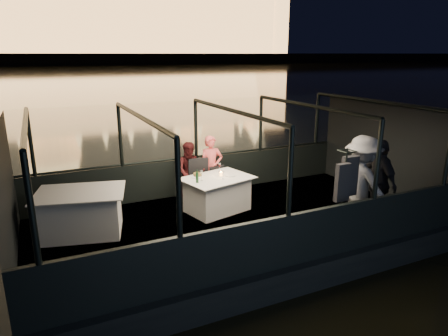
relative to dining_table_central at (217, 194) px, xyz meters
name	(u,v)px	position (x,y,z in m)	size (l,w,h in m)	color
river_water	(52,74)	(0.04, 79.32, -0.89)	(500.00, 500.00, 0.00)	black
boat_hull	(232,243)	(0.04, -0.68, -0.89)	(8.60, 4.40, 1.00)	black
boat_deck	(232,222)	(0.04, -0.68, -0.41)	(8.00, 4.00, 0.04)	black
gunwale_port	(197,175)	(0.04, 1.32, 0.06)	(8.00, 0.08, 0.90)	black
gunwale_starboard	(287,241)	(0.04, -2.68, 0.06)	(8.00, 0.08, 0.90)	black
cabin_glass_port	(196,129)	(0.04, 1.32, 1.21)	(8.00, 0.02, 1.40)	#99B2B2
cabin_glass_starboard	(290,173)	(0.04, -2.68, 1.21)	(8.00, 0.02, 1.40)	#99B2B2
cabin_roof_glass	(233,111)	(0.04, -0.68, 1.91)	(8.00, 4.00, 0.02)	#99B2B2
end_wall_fore	(7,198)	(-3.96, -0.68, 0.76)	(0.02, 4.00, 2.30)	black
end_wall_aft	(381,149)	(4.04, -0.68, 0.76)	(0.02, 4.00, 2.30)	black
canopy_ribs	(232,168)	(0.04, -0.68, 0.76)	(8.00, 4.00, 2.30)	black
embankment	(39,60)	(0.04, 209.32, 0.11)	(400.00, 140.00, 6.00)	#423D33
dining_table_central	(217,194)	(0.00, 0.00, 0.00)	(1.45, 1.05, 0.77)	white
dining_table_aft	(82,215)	(-2.82, 0.01, 0.00)	(1.62, 1.17, 0.86)	white
chair_port_left	(202,184)	(-0.11, 0.61, 0.06)	(0.47, 0.47, 1.01)	black
chair_port_right	(220,183)	(0.31, 0.54, 0.06)	(0.37, 0.37, 0.80)	black
coat_stand	(343,195)	(1.46, -2.32, 0.51)	(0.49, 0.39, 1.77)	black
person_woman_coral	(211,167)	(0.23, 0.85, 0.36)	(0.54, 0.36, 1.51)	#F15A57
person_man_maroon	(191,169)	(-0.28, 0.90, 0.36)	(0.67, 0.52, 1.40)	#3B1012
passenger_stripe	(361,189)	(2.09, -2.09, 0.47)	(1.23, 0.69, 1.90)	white
passenger_dark	(378,183)	(2.66, -1.96, 0.47)	(1.03, 0.43, 1.75)	black
wine_bottle	(197,176)	(-0.52, -0.14, 0.53)	(0.06, 0.06, 0.28)	#14391B
bread_basket	(198,175)	(-0.35, 0.27, 0.42)	(0.18, 0.18, 0.07)	brown
amber_candle	(221,174)	(0.13, 0.09, 0.42)	(0.06, 0.06, 0.08)	#FFA23F
plate_near	(230,175)	(0.32, 0.01, 0.39)	(0.23, 0.23, 0.01)	silver
plate_far	(197,177)	(-0.39, 0.21, 0.39)	(0.26, 0.26, 0.02)	white
wine_glass_white	(201,176)	(-0.38, -0.05, 0.48)	(0.07, 0.07, 0.21)	white
wine_glass_red	(220,168)	(0.21, 0.34, 0.48)	(0.07, 0.07, 0.21)	silver
wine_glass_empty	(223,175)	(0.08, -0.14, 0.48)	(0.06, 0.06, 0.17)	white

